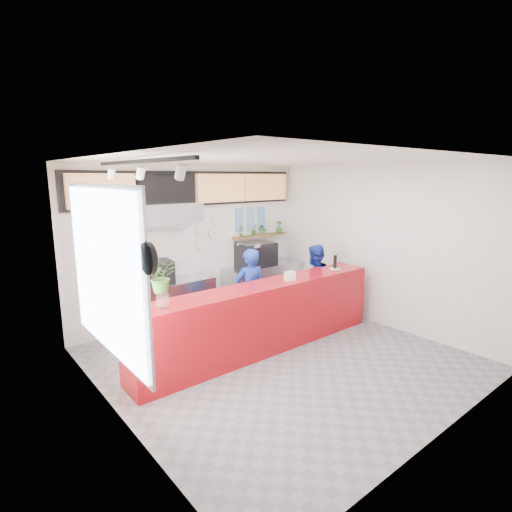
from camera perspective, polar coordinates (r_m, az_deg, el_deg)
floor at (r=6.43m, az=3.35°, el=-14.32°), size 5.00×5.00×0.00m
ceiling at (r=5.80m, az=3.70°, el=13.48°), size 5.00×5.00×0.00m
wall_back at (r=7.92m, az=-8.82°, el=1.90°), size 5.00×0.00×5.00m
wall_left at (r=4.67m, az=-19.79°, el=-5.28°), size 0.00×5.00×5.00m
wall_right at (r=7.82m, az=17.14°, el=1.40°), size 0.00×5.00×5.00m
service_counter at (r=6.49m, az=1.00°, el=-8.77°), size 4.50×0.60×1.10m
cream_band at (r=7.81m, az=-9.03°, el=9.87°), size 5.00×0.02×0.80m
prep_bench at (r=7.54m, az=-12.69°, el=-6.94°), size 1.80×0.60×0.90m
panini_oven at (r=7.32m, az=-13.72°, el=-2.23°), size 0.51×0.51×0.41m
extraction_hood at (r=7.16m, az=-13.10°, el=5.99°), size 1.20×0.70×0.35m
hood_lip at (r=7.18m, az=-13.03°, el=4.40°), size 1.20×0.69×0.31m
right_bench at (r=8.75m, az=0.91°, el=-4.10°), size 1.80×0.60×0.90m
espresso_machine at (r=8.48m, az=-0.02°, el=0.24°), size 0.82×0.62×0.50m
espresso_tray at (r=8.44m, az=-0.02°, el=1.79°), size 0.77×0.62×0.06m
herb_shelf at (r=8.75m, az=0.59°, el=2.92°), size 1.40×0.18×0.04m
menu_board_far_left at (r=6.99m, az=-21.17°, el=8.69°), size 1.10×0.10×0.55m
menu_board_mid_left at (r=7.43m, az=-12.56°, el=9.29°), size 1.10×0.10×0.55m
menu_board_mid_right at (r=8.02m, az=-5.05°, el=9.65°), size 1.10×0.10×0.55m
menu_board_far_right at (r=8.73m, az=1.36°, el=9.82°), size 1.10×0.10×0.55m
soffit at (r=7.79m, az=-8.90°, el=9.51°), size 4.80×0.04×0.65m
window_pane at (r=4.91m, az=-20.80°, el=-2.15°), size 0.04×2.20×1.90m
window_frame at (r=4.91m, az=-20.58°, el=-2.12°), size 0.03×2.30×2.00m
wall_clock_rim at (r=3.74m, az=-15.13°, el=-0.35°), size 0.05×0.30×0.30m
wall_clock_face at (r=3.75m, az=-14.71°, el=-0.30°), size 0.02×0.26×0.26m
track_rail at (r=4.64m, az=-16.25°, el=12.86°), size 0.05×2.40×0.04m
dec_plate_a at (r=7.94m, az=-7.83°, el=3.77°), size 0.24×0.03×0.24m
dec_plate_b at (r=8.11m, az=-6.00°, el=3.26°), size 0.24×0.03×0.24m
dec_plate_c at (r=7.98m, az=-7.77°, el=1.63°), size 0.24×0.03×0.24m
dec_plate_d at (r=8.10m, az=-5.74°, el=5.04°), size 0.24×0.03×0.24m
photo_frame_a at (r=8.44m, az=-2.38°, el=6.02°), size 0.20×0.02×0.25m
photo_frame_b at (r=8.63m, az=-0.77°, el=6.15°), size 0.20×0.02×0.25m
photo_frame_c at (r=8.82m, az=0.77°, el=6.26°), size 0.20×0.02×0.25m
photo_frame_d at (r=8.47m, az=-2.36°, el=4.34°), size 0.20×0.02×0.25m
photo_frame_e at (r=8.65m, az=-0.77°, el=4.50°), size 0.20×0.02×0.25m
photo_frame_f at (r=8.84m, az=0.76°, el=4.64°), size 0.20×0.02×0.25m
staff_center at (r=6.98m, az=-0.91°, el=-5.29°), size 0.62×0.45×1.57m
staff_right at (r=7.86m, az=8.29°, el=-3.79°), size 0.80×0.66×1.49m
herb_a at (r=8.41m, az=-2.13°, el=3.59°), size 0.16×0.14×0.26m
herb_b at (r=8.62m, az=-0.26°, el=3.82°), size 0.18×0.17×0.26m
herb_c at (r=8.79m, az=1.11°, el=3.98°), size 0.25×0.22×0.27m
herb_d at (r=9.10m, az=3.35°, el=4.19°), size 0.18×0.17×0.26m
glass_vase at (r=5.31m, az=-13.21°, el=-6.29°), size 0.21×0.21×0.20m
basil_vase at (r=5.22m, az=-13.37°, el=-2.88°), size 0.42×0.38×0.41m
napkin_holder at (r=6.57m, az=4.87°, el=-2.88°), size 0.19×0.15×0.15m
white_plate at (r=7.49m, az=11.18°, el=-1.79°), size 0.25×0.25×0.01m
pepper_mill at (r=7.46m, az=11.22°, el=-0.82°), size 0.08×0.08×0.25m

